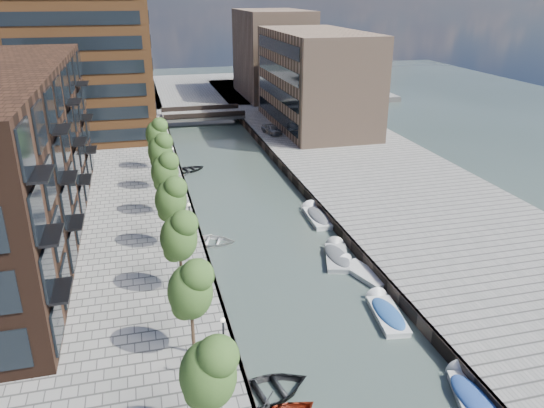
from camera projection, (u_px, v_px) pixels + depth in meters
name	position (u px, v px, depth m)	size (l,w,h in m)	color
water	(241.00, 188.00, 58.94)	(300.00, 300.00, 0.00)	#38473F
quay_right	(374.00, 172.00, 62.44)	(20.00, 140.00, 1.00)	gray
quay_wall_left	(186.00, 188.00, 57.34)	(0.25, 140.00, 1.00)	#332823
quay_wall_right	(294.00, 179.00, 60.16)	(0.25, 140.00, 1.00)	#332823
far_closure	(186.00, 91.00, 112.63)	(80.00, 40.00, 1.00)	gray
apartment_block	(18.00, 157.00, 42.35)	(8.00, 38.00, 14.00)	black
tower	(79.00, 25.00, 71.47)	(18.00, 18.00, 30.00)	brown
tan_block_near	(316.00, 79.00, 79.38)	(12.00, 25.00, 14.00)	#906F58
tan_block_far	(273.00, 54.00, 102.35)	(12.00, 20.00, 16.00)	#906F58
bridge	(203.00, 115.00, 87.15)	(13.00, 6.00, 1.30)	gray
tree_0	(208.00, 371.00, 22.66)	(2.50, 2.50, 5.95)	#382619
tree_1	(190.00, 288.00, 28.95)	(2.50, 2.50, 5.95)	#382619
tree_2	(179.00, 235.00, 35.23)	(2.50, 2.50, 5.95)	#382619
tree_3	(171.00, 198.00, 41.52)	(2.50, 2.50, 5.95)	#382619
tree_4	(165.00, 170.00, 47.81)	(2.50, 2.50, 5.95)	#382619
tree_5	(160.00, 149.00, 54.09)	(2.50, 2.50, 5.95)	#382619
tree_6	(157.00, 133.00, 60.38)	(2.50, 2.50, 5.95)	#382619
lamp_0	(224.00, 344.00, 27.23)	(0.24, 0.24, 4.12)	black
lamp_1	(190.00, 222.00, 41.59)	(0.24, 0.24, 4.12)	black
lamp_2	(173.00, 162.00, 55.96)	(0.24, 0.24, 4.12)	black
sloop_0	(266.00, 396.00, 28.71)	(3.62, 5.08, 1.05)	black
sloop_3	(210.00, 243.00, 45.98)	(3.11, 4.35, 0.90)	silver
sloop_4	(189.00, 171.00, 64.35)	(2.94, 4.12, 0.85)	black
motorboat_0	(474.00, 399.00, 28.20)	(3.28, 5.62, 1.77)	silver
motorboat_1	(336.00, 256.00, 43.45)	(3.09, 5.24, 1.65)	#B9B9B7
motorboat_2	(360.00, 272.00, 41.16)	(2.96, 4.93, 1.56)	silver
motorboat_3	(386.00, 313.00, 35.78)	(2.27, 5.03, 1.62)	white
motorboat_4	(317.00, 216.00, 50.98)	(2.05, 5.43, 1.79)	white
car	(272.00, 129.00, 76.93)	(1.65, 4.11, 1.40)	#96979A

